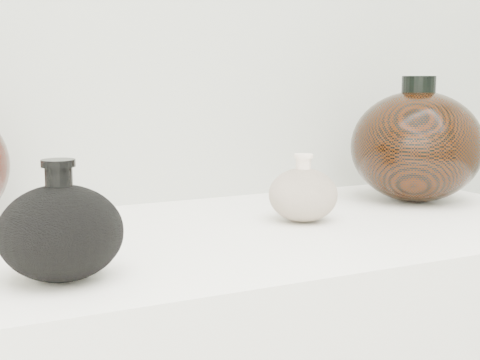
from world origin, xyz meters
name	(u,v)px	position (x,y,z in m)	size (l,w,h in m)	color
black_gourd_vase	(61,232)	(-0.20, 0.82, 0.95)	(0.17, 0.17, 0.13)	black
cream_gourd_vase	(303,194)	(0.18, 0.96, 0.94)	(0.10, 0.10, 0.10)	#C4B097
right_round_pot	(416,146)	(0.44, 1.01, 1.00)	(0.23, 0.23, 0.21)	black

